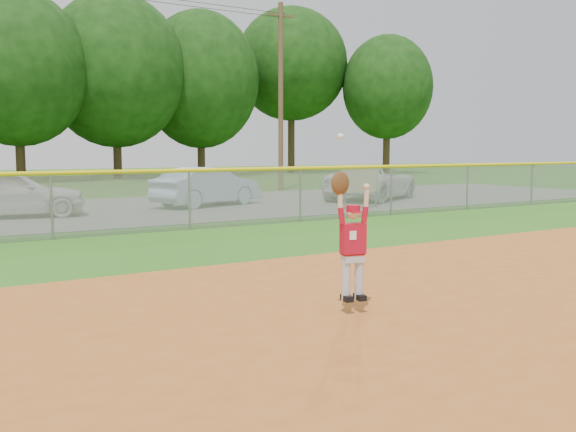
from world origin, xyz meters
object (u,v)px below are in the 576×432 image
object	(u,v)px
car_white_a	(10,193)
ballplayer	(351,237)
car_blue	(207,186)
car_white_b	(372,182)
sponsor_sign	(361,179)

from	to	relation	value
car_white_a	ballplayer	distance (m)	14.16
car_white_a	car_blue	world-z (taller)	car_white_a
car_white_b	ballplayer	xyz separation A→B (m)	(-11.52, -13.61, 0.25)
car_white_a	sponsor_sign	bearing A→B (deg)	-100.80
car_blue	ballplayer	bearing A→B (deg)	142.91
ballplayer	sponsor_sign	bearing A→B (deg)	51.08
car_white_a	car_white_b	xyz separation A→B (m)	(13.28, -0.44, -0.02)
car_white_a	car_blue	size ratio (longest dim) A/B	1.02
car_white_a	ballplayer	world-z (taller)	ballplayer
car_white_a	sponsor_sign	size ratio (longest dim) A/B	2.42
car_white_a	car_blue	xyz separation A→B (m)	(6.54, 0.46, -0.03)
car_blue	car_white_a	bearing A→B (deg)	75.18
car_white_b	sponsor_sign	xyz separation A→B (m)	(-2.87, -2.89, 0.30)
sponsor_sign	ballplayer	distance (m)	13.78
ballplayer	car_white_b	bearing A→B (deg)	49.75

